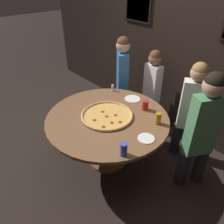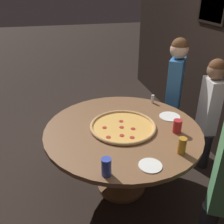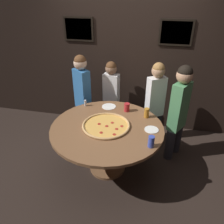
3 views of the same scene
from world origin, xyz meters
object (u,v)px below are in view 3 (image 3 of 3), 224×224
at_px(drink_cup_by_shaker, 127,107).
at_px(white_plate_near_front, 109,107).
at_px(diner_side_right, 111,93).
at_px(diner_far_left, 155,98).
at_px(drink_cup_far_right, 147,113).
at_px(white_plate_beside_cup, 152,130).
at_px(condiment_shaker, 85,103).
at_px(diner_far_right, 82,91).
at_px(drink_cup_beside_pizza, 151,142).
at_px(giant_pizza, 106,125).
at_px(dining_table, 107,135).
at_px(diner_side_left, 179,108).

height_order(drink_cup_by_shaker, white_plate_near_front, drink_cup_by_shaker).
bearing_deg(diner_side_right, diner_far_left, 177.74).
distance_m(drink_cup_far_right, diner_side_right, 0.98).
xyz_separation_m(drink_cup_by_shaker, white_plate_beside_cup, (0.40, -0.43, -0.06)).
distance_m(condiment_shaker, diner_far_right, 0.41).
relative_size(drink_cup_by_shaker, condiment_shaker, 1.32).
relative_size(drink_cup_beside_pizza, white_plate_near_front, 0.66).
height_order(giant_pizza, diner_far_left, diner_far_left).
bearing_deg(drink_cup_by_shaker, dining_table, -112.08).
bearing_deg(drink_cup_far_right, diner_far_left, 79.57).
distance_m(dining_table, white_plate_near_front, 0.57).
bearing_deg(drink_cup_by_shaker, giant_pizza, -113.82).
relative_size(drink_cup_far_right, diner_side_left, 0.10).
bearing_deg(drink_cup_beside_pizza, condiment_shaker, 142.99).
height_order(dining_table, diner_side_right, diner_side_right).
bearing_deg(white_plate_near_front, diner_side_left, -0.72).
relative_size(drink_cup_by_shaker, drink_cup_beside_pizza, 0.89).
bearing_deg(diner_far_left, condiment_shaker, -12.68).
xyz_separation_m(dining_table, giant_pizza, (-0.01, 0.01, 0.15)).
bearing_deg(giant_pizza, diner_far_left, 55.86).
xyz_separation_m(giant_pizza, white_plate_near_front, (-0.09, 0.54, -0.01)).
bearing_deg(dining_table, drink_cup_far_right, 35.81).
bearing_deg(drink_cup_beside_pizza, white_plate_near_front, 129.45).
distance_m(white_plate_beside_cup, condiment_shaker, 1.15).
bearing_deg(diner_side_right, diner_side_left, 164.15).
xyz_separation_m(diner_far_left, diner_side_left, (0.35, -0.37, 0.06)).
xyz_separation_m(diner_far_left, diner_side_right, (-0.78, 0.16, -0.05)).
bearing_deg(drink_cup_beside_pizza, diner_side_left, 67.62).
relative_size(dining_table, diner_far_right, 1.05).
xyz_separation_m(drink_cup_by_shaker, diner_side_left, (0.75, 0.06, 0.04)).
height_order(dining_table, condiment_shaker, condiment_shaker).
xyz_separation_m(white_plate_beside_cup, diner_far_right, (-1.23, 0.82, 0.07)).
height_order(dining_table, drink_cup_far_right, drink_cup_far_right).
bearing_deg(drink_cup_far_right, condiment_shaker, 171.37).
relative_size(diner_far_left, diner_far_right, 0.96).
height_order(white_plate_beside_cup, white_plate_near_front, same).
distance_m(giant_pizza, white_plate_near_front, 0.55).
distance_m(drink_cup_far_right, diner_far_left, 0.56).
relative_size(white_plate_beside_cup, diner_side_left, 0.12).
xyz_separation_m(giant_pizza, drink_cup_by_shaker, (0.21, 0.47, 0.05)).
bearing_deg(drink_cup_by_shaker, white_plate_near_front, 166.00).
bearing_deg(diner_side_right, diner_far_right, 32.71).
distance_m(drink_cup_beside_pizza, diner_side_left, 0.91).
xyz_separation_m(drink_cup_beside_pizza, diner_far_right, (-1.24, 1.17, 0.00)).
bearing_deg(diner_side_right, drink_cup_by_shaker, 131.69).
bearing_deg(drink_cup_far_right, giant_pizza, -145.41).
bearing_deg(condiment_shaker, drink_cup_by_shaker, -2.56).
bearing_deg(drink_cup_far_right, diner_side_right, 133.49).
bearing_deg(white_plate_near_front, drink_cup_beside_pizza, -50.55).
distance_m(white_plate_near_front, condiment_shaker, 0.38).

